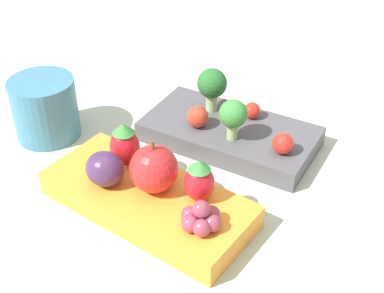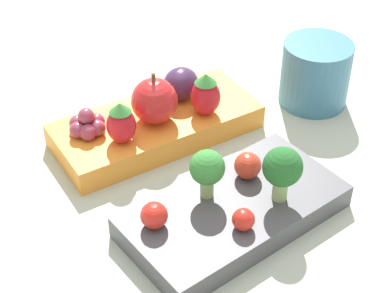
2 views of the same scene
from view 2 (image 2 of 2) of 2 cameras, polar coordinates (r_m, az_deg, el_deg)
The scene contains 14 objects.
ground_plane at distance 0.67m, azimuth -0.10°, elevation -2.39°, with size 4.00×4.00×0.00m, color #ADB7A3.
bento_box_savoury at distance 0.61m, azimuth 3.72°, elevation -5.79°, with size 0.21×0.11×0.02m.
bento_box_fruit at distance 0.71m, azimuth -3.18°, elevation 1.84°, with size 0.24×0.13×0.03m.
broccoli_floret_0 at distance 0.58m, azimuth 8.04°, elevation -1.96°, with size 0.04×0.04×0.06m.
broccoli_floret_1 at distance 0.58m, azimuth 1.36°, elevation -2.01°, with size 0.03×0.03×0.05m.
cherry_tomato_0 at distance 0.57m, azimuth 4.59°, elevation -6.48°, with size 0.02×0.02×0.02m.
cherry_tomato_1 at distance 0.62m, azimuth 4.98°, elevation -1.70°, with size 0.03×0.03×0.03m.
cherry_tomato_2 at distance 0.57m, azimuth -3.39°, elevation -6.13°, with size 0.02×0.02×0.02m.
apple at distance 0.68m, azimuth -3.36°, elevation 4.06°, with size 0.05×0.05×0.06m.
strawberry_0 at distance 0.65m, azimuth -6.32°, elevation 2.09°, with size 0.03×0.03×0.05m.
strawberry_1 at distance 0.69m, azimuth 1.21°, elevation 4.65°, with size 0.03×0.03×0.05m.
plum at distance 0.72m, azimuth -0.99°, elevation 5.60°, with size 0.04×0.04×0.04m.
grape_cluster at distance 0.68m, azimuth -9.30°, elevation 1.96°, with size 0.04×0.04×0.03m.
drinking_cup at distance 0.76m, azimuth 10.91°, elevation 6.41°, with size 0.08×0.08×0.08m.
Camera 2 is at (0.32, 0.39, 0.43)m, focal length 60.00 mm.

